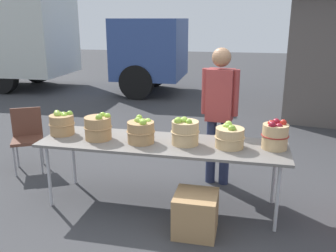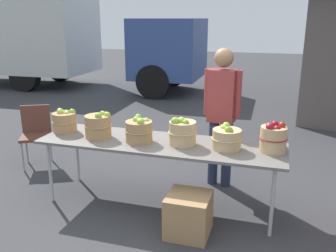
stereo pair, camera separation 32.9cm
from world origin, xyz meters
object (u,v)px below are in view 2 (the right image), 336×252
at_px(apple_basket_green_3, 182,132).
at_px(folding_chair, 36,131).
at_px(apple_basket_green_2, 139,130).
at_px(vendor_adult, 222,107).
at_px(apple_basket_green_1, 98,126).
at_px(apple_basket_red_0, 273,138).
at_px(produce_crate, 189,215).
at_px(apple_basket_green_4, 227,138).
at_px(box_truck, 55,38).
at_px(market_table, 160,145).
at_px(apple_basket_green_0, 65,121).

height_order(apple_basket_green_3, folding_chair, apple_basket_green_3).
relative_size(apple_basket_green_2, vendor_adult, 0.18).
height_order(apple_basket_green_1, apple_basket_green_2, apple_basket_green_1).
relative_size(apple_basket_green_2, apple_basket_red_0, 1.01).
bearing_deg(produce_crate, apple_basket_green_1, 158.83).
relative_size(apple_basket_green_3, folding_chair, 0.36).
bearing_deg(apple_basket_green_4, apple_basket_green_3, -178.80).
bearing_deg(vendor_adult, apple_basket_green_2, 50.77).
bearing_deg(apple_basket_green_4, apple_basket_green_2, -176.76).
height_order(box_truck, produce_crate, box_truck).
bearing_deg(vendor_adult, box_truck, -36.69).
distance_m(apple_basket_green_3, produce_crate, 0.86).
bearing_deg(apple_basket_red_0, apple_basket_green_4, -172.46).
relative_size(apple_basket_green_4, box_truck, 0.04).
bearing_deg(apple_basket_red_0, box_truck, 136.75).
relative_size(apple_basket_green_3, vendor_adult, 0.18).
bearing_deg(produce_crate, market_table, 132.57).
height_order(apple_basket_green_3, apple_basket_red_0, same).
distance_m(apple_basket_green_1, produce_crate, 1.43).
bearing_deg(apple_basket_green_4, produce_crate, -118.62).
relative_size(apple_basket_green_0, apple_basket_green_3, 0.96).
relative_size(market_table, folding_chair, 3.14).
bearing_deg(market_table, apple_basket_green_2, -167.23).
relative_size(market_table, apple_basket_green_4, 8.51).
xyz_separation_m(apple_basket_green_4, produce_crate, (-0.27, -0.50, -0.66)).
distance_m(apple_basket_red_0, produce_crate, 1.15).
height_order(apple_basket_green_4, apple_basket_red_0, apple_basket_red_0).
distance_m(apple_basket_green_3, apple_basket_green_4, 0.47).
relative_size(apple_basket_green_2, produce_crate, 0.75).
relative_size(apple_basket_green_1, apple_basket_green_2, 1.01).
bearing_deg(folding_chair, vendor_adult, -26.55).
xyz_separation_m(vendor_adult, produce_crate, (-0.10, -1.21, -0.81)).
height_order(market_table, vendor_adult, vendor_adult).
xyz_separation_m(apple_basket_green_2, vendor_adult, (0.78, 0.77, 0.13)).
bearing_deg(produce_crate, vendor_adult, 85.20).
bearing_deg(apple_basket_green_3, apple_basket_red_0, 4.33).
bearing_deg(apple_basket_red_0, apple_basket_green_1, -176.90).
height_order(folding_chair, produce_crate, folding_chair).
bearing_deg(folding_chair, apple_basket_green_1, -54.57).
bearing_deg(apple_basket_green_0, apple_basket_red_0, 0.62).
height_order(apple_basket_green_1, apple_basket_red_0, apple_basket_red_0).
height_order(apple_basket_green_0, apple_basket_green_2, apple_basket_green_0).
bearing_deg(vendor_adult, produce_crate, 91.45).
bearing_deg(apple_basket_red_0, apple_basket_green_3, -175.67).
height_order(apple_basket_green_1, folding_chair, apple_basket_green_1).
bearing_deg(box_truck, apple_basket_green_1, -54.60).
bearing_deg(market_table, box_truck, 130.82).
xyz_separation_m(apple_basket_green_2, produce_crate, (0.68, -0.44, -0.67)).
bearing_deg(market_table, vendor_adult, 52.16).
xyz_separation_m(market_table, apple_basket_green_2, (-0.22, -0.05, 0.17)).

